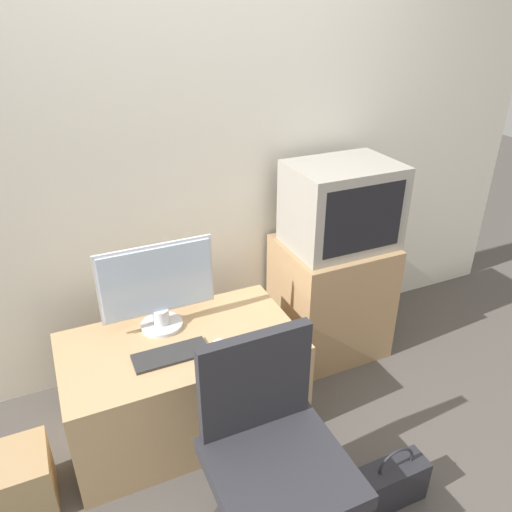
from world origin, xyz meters
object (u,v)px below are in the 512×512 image
Objects in this scene: office_chair at (273,468)px; cardboard_box_lower at (20,481)px; handbag at (393,482)px; keyboard at (171,355)px; crt_tv at (342,206)px; mouse at (219,342)px; main_monitor at (158,287)px.

cardboard_box_lower is at bearing 149.37° from office_chair.
office_chair reaches higher than handbag.
handbag is at bearing -43.36° from keyboard.
crt_tv is 1.39m from handbag.
mouse is 0.64m from office_chair.
main_monitor is at bearing 129.12° from mouse.
cardboard_box_lower is at bearing -174.34° from keyboard.
office_chair is 2.84× the size of handbag.
crt_tv is (1.09, 0.34, 0.42)m from keyboard.
crt_tv is 1.42m from office_chair.
main_monitor is 0.62× the size of office_chair.
main_monitor is at bearing 102.64° from office_chair.
keyboard is 1.10× the size of handbag.
office_chair is at bearing -132.40° from crt_tv.
crt_tv is 2.07× the size of cardboard_box_lower.
crt_tv is 2.02m from cardboard_box_lower.
office_chair is 1.11m from cardboard_box_lower.
crt_tv is at bearing 47.60° from office_chair.
cardboard_box_lower is 1.60m from handbag.
keyboard is 0.82m from cardboard_box_lower.
office_chair is (-0.88, -0.96, -0.58)m from crt_tv.
mouse is 0.10× the size of crt_tv.
handbag is (0.54, -0.09, -0.26)m from office_chair.
main_monitor is 1.61× the size of keyboard.
mouse is at bearing -50.88° from main_monitor.
cardboard_box_lower is at bearing 156.43° from handbag.
office_chair reaches higher than cardboard_box_lower.
main_monitor is at bearing 84.72° from keyboard.
main_monitor reaches higher than handbag.
office_chair is at bearing 170.60° from handbag.
main_monitor is at bearing 127.45° from handbag.
office_chair is (-0.01, -0.61, -0.17)m from mouse.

